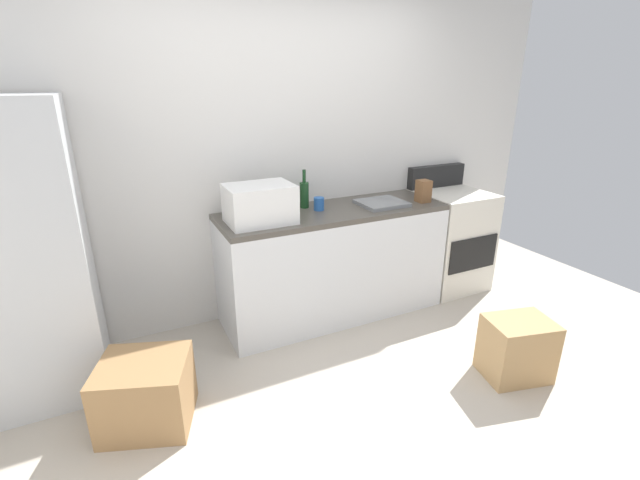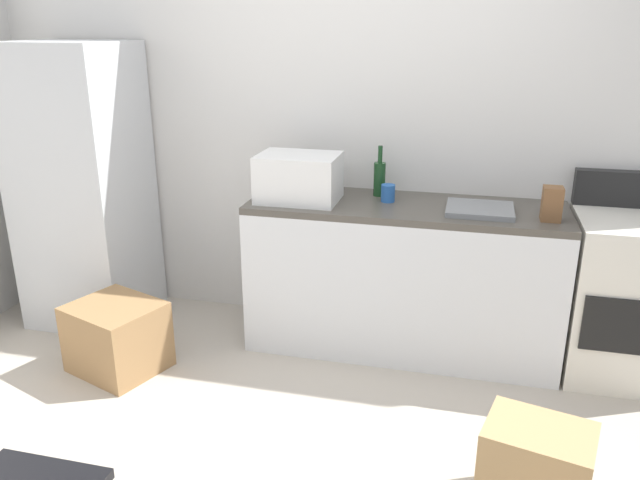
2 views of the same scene
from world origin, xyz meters
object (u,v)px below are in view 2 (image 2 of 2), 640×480
coffee_mug (388,193)px  knife_block (552,204)px  stove_oven (625,295)px  wine_bottle (380,178)px  refrigerator (83,187)px  microwave (299,178)px  cardboard_box_large (535,472)px  cardboard_box_small (117,337)px

coffee_mug → knife_block: bearing=-10.1°
stove_oven → coffee_mug: stove_oven is taller
knife_block → stove_oven: bearing=15.6°
stove_oven → wine_bottle: size_ratio=3.67×
refrigerator → microwave: refrigerator is taller
coffee_mug → cardboard_box_large: bearing=-58.7°
stove_oven → cardboard_box_large: stove_oven is taller
coffee_mug → stove_oven: bearing=-1.2°
stove_oven → knife_block: bearing=-164.4°
coffee_mug → wine_bottle: bearing=120.3°
knife_block → cardboard_box_large: (-0.08, -1.15, -0.79)m
cardboard_box_large → cardboard_box_small: bearing=164.4°
knife_block → refrigerator: bearing=178.5°
coffee_mug → cardboard_box_small: bearing=-154.0°
wine_bottle → knife_block: wine_bottle is taller
stove_oven → refrigerator: bearing=-179.0°
knife_block → cardboard_box_small: knife_block is taller
refrigerator → microwave: bearing=-0.5°
microwave → wine_bottle: 0.49m
stove_oven → knife_block: (-0.45, -0.13, 0.52)m
refrigerator → coffee_mug: (1.94, 0.08, 0.06)m
refrigerator → microwave: size_ratio=3.86×
coffee_mug → cardboard_box_large: coffee_mug is taller
knife_block → cardboard_box_small: (-2.29, -0.54, -0.79)m
refrigerator → coffee_mug: bearing=2.5°
refrigerator → coffee_mug: 1.94m
coffee_mug → knife_block: knife_block is taller
cardboard_box_small → wine_bottle: bearing=31.0°
knife_block → cardboard_box_small: 2.49m
refrigerator → knife_block: bearing=-1.5°
cardboard_box_large → cardboard_box_small: 2.30m
wine_bottle → cardboard_box_small: wine_bottle is taller
knife_block → cardboard_box_large: bearing=-94.0°
coffee_mug → cardboard_box_small: size_ratio=0.21×
microwave → stove_oven: bearing=2.1°
stove_oven → coffee_mug: 1.42m
refrigerator → knife_block: 2.82m
stove_oven → wine_bottle: wine_bottle is taller
refrigerator → cardboard_box_small: 1.06m
cardboard_box_large → cardboard_box_small: size_ratio=0.85×
stove_oven → knife_block: stove_oven is taller
cardboard_box_large → stove_oven: bearing=67.3°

